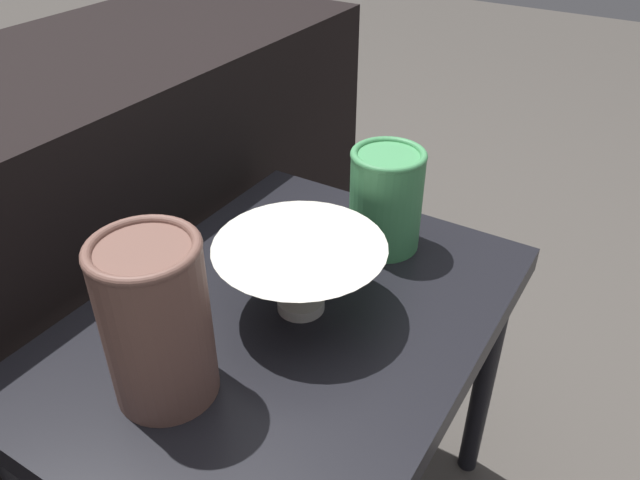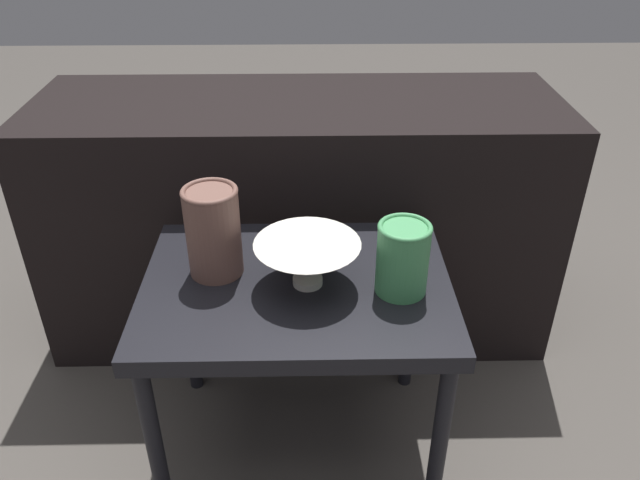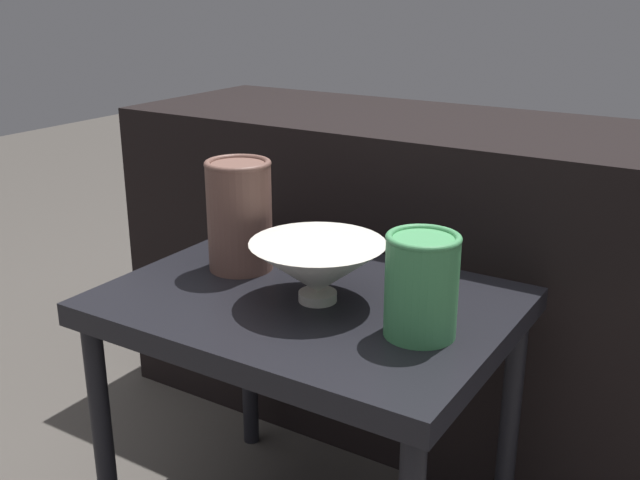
% 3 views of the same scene
% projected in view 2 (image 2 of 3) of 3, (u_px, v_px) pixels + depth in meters
% --- Properties ---
extents(ground_plane, '(8.00, 8.00, 0.00)m').
position_uv_depth(ground_plane, '(300.00, 442.00, 1.63)').
color(ground_plane, '#4C4742').
extents(table, '(0.67, 0.50, 0.52)m').
position_uv_depth(table, '(297.00, 303.00, 1.39)').
color(table, black).
rests_on(table, ground_plane).
extents(couch_backdrop, '(1.48, 0.50, 0.73)m').
position_uv_depth(couch_backdrop, '(300.00, 217.00, 1.90)').
color(couch_backdrop, black).
rests_on(couch_backdrop, ground_plane).
extents(bowl, '(0.23, 0.23, 0.10)m').
position_uv_depth(bowl, '(307.00, 261.00, 1.32)').
color(bowl, silver).
rests_on(bowl, table).
extents(vase_textured_left, '(0.12, 0.12, 0.20)m').
position_uv_depth(vase_textured_left, '(213.00, 230.00, 1.34)').
color(vase_textured_left, brown).
rests_on(vase_textured_left, table).
extents(vase_colorful_right, '(0.11, 0.11, 0.16)m').
position_uv_depth(vase_colorful_right, '(403.00, 257.00, 1.29)').
color(vase_colorful_right, '#47995B').
rests_on(vase_colorful_right, table).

